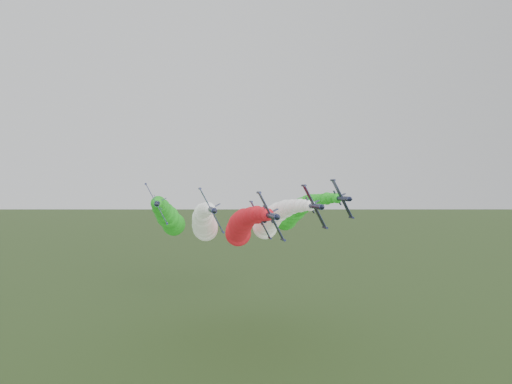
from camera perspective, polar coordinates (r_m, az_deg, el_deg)
jet_lead at (r=134.67m, az=-1.73°, el=-3.97°), size 11.29×79.53×17.73m
jet_inner_left at (r=145.63m, az=-5.92°, el=-3.55°), size 11.16×79.40×17.60m
jet_inner_right at (r=145.83m, az=1.68°, el=-3.23°), size 11.37×79.61×17.82m
jet_outer_left at (r=154.53m, az=-9.96°, el=-2.89°), size 11.22×79.45×17.66m
jet_outer_right at (r=157.90m, az=4.22°, el=-2.49°), size 10.69×78.93×17.14m
jet_trail at (r=159.69m, az=-2.03°, el=-4.08°), size 10.99×79.22×17.43m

